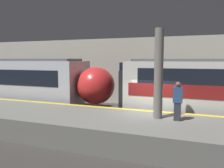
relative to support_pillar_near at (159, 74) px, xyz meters
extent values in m
plane|color=#33302D|center=(-0.46, 1.32, -2.97)|extent=(120.00, 120.00, 0.00)
cube|color=slate|center=(-0.46, -0.57, -2.46)|extent=(40.00, 3.77, 1.02)
cube|color=gold|center=(-0.46, 1.17, -1.94)|extent=(40.00, 0.30, 0.01)
cube|color=#B2AD9E|center=(-0.46, 7.28, -0.33)|extent=(50.00, 0.15, 5.29)
cylinder|color=slate|center=(0.00, 0.00, 0.00)|extent=(0.39, 0.39, 3.90)
ellipsoid|color=red|center=(-4.47, 3.33, -1.06)|extent=(2.42, 2.64, 2.41)
sphere|color=#F2EFCC|center=(-3.52, 3.33, -1.49)|extent=(0.20, 0.20, 0.20)
cube|color=black|center=(-2.34, 3.33, -1.14)|extent=(0.25, 2.81, 2.29)
cube|color=black|center=(-2.34, 3.33, 0.00)|extent=(0.25, 2.52, 0.92)
sphere|color=#EA4C42|center=(-2.49, 2.69, -1.54)|extent=(0.18, 0.18, 0.18)
sphere|color=#EA4C42|center=(-2.49, 3.98, -1.54)|extent=(0.18, 0.18, 0.18)
cube|color=#2D2D38|center=(0.83, -0.13, -1.57)|extent=(0.28, 0.20, 0.77)
cube|color=navy|center=(0.83, -0.13, -0.85)|extent=(0.38, 0.24, 0.67)
sphere|color=brown|center=(0.83, -0.13, -0.41)|extent=(0.22, 0.22, 0.22)
camera|label=1|loc=(1.33, -9.54, 0.61)|focal=35.00mm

